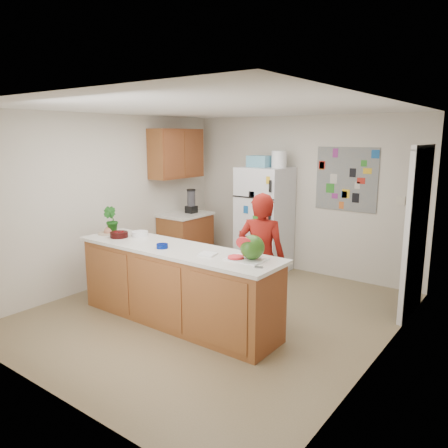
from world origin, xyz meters
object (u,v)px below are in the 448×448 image
Objects in this scene: refrigerator at (264,220)px; watermelon at (252,247)px; person at (261,258)px; cherry_bowl at (119,235)px.

refrigerator is 2.63m from watermelon.
refrigerator is at bearing 118.58° from watermelon.
person is at bearing 112.59° from watermelon.
refrigerator reaches higher than person.
watermelon is (0.24, -0.57, 0.28)m from person.
refrigerator reaches higher than watermelon.
watermelon is 1.94m from cherry_bowl.
refrigerator is 6.66× the size of watermelon.
cherry_bowl is at bearing -105.54° from refrigerator.
watermelon is (1.25, -2.30, 0.21)m from refrigerator.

